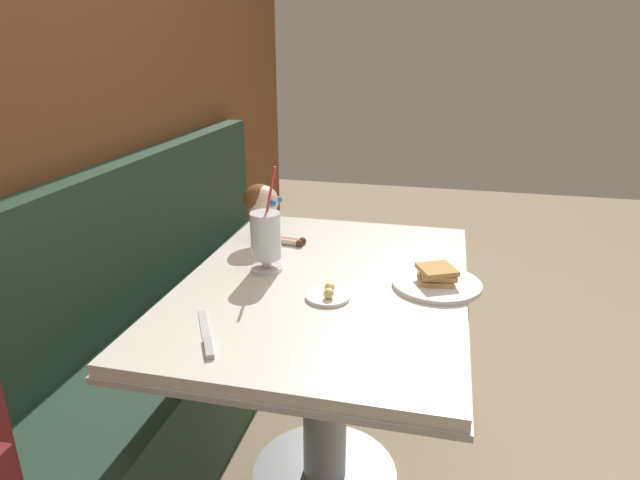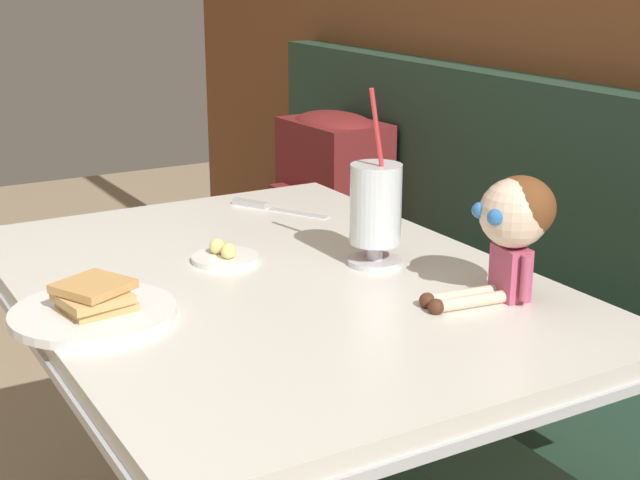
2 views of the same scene
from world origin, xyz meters
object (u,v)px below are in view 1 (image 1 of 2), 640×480
(butter_saucer, at_px, (328,295))
(seated_doll, at_px, (263,204))
(milkshake_glass, at_px, (266,238))
(butter_knife, at_px, (207,341))
(toast_plate, at_px, (437,281))

(butter_saucer, height_order, seated_doll, seated_doll)
(milkshake_glass, distance_m, butter_knife, 0.45)
(butter_saucer, distance_m, butter_knife, 0.36)
(toast_plate, distance_m, milkshake_glass, 0.51)
(butter_saucer, relative_size, seated_doll, 0.53)
(toast_plate, distance_m, seated_doll, 0.66)
(toast_plate, height_order, butter_saucer, toast_plate)
(milkshake_glass, relative_size, seated_doll, 1.40)
(milkshake_glass, height_order, seated_doll, milkshake_glass)
(milkshake_glass, bearing_deg, butter_saucer, -123.75)
(toast_plate, xyz_separation_m, seated_doll, (0.25, 0.60, 0.11))
(toast_plate, bearing_deg, milkshake_glass, 89.79)
(butter_saucer, xyz_separation_m, butter_knife, (-0.29, 0.22, -0.00))
(toast_plate, relative_size, butter_knife, 1.17)
(milkshake_glass, distance_m, seated_doll, 0.26)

